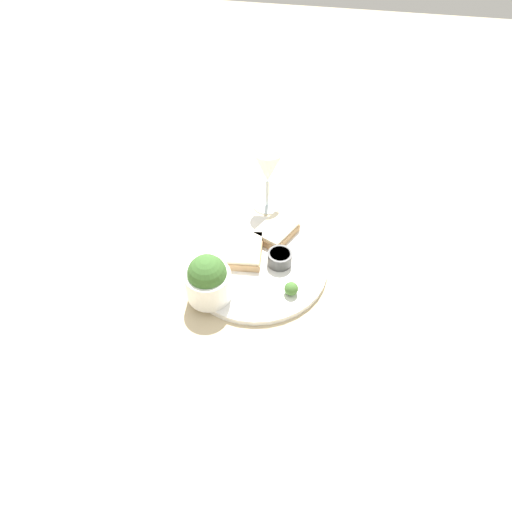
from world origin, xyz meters
The scene contains 8 objects.
ground_plane centered at (0.00, 0.00, 0.00)m, with size 4.00×4.00×0.00m, color #C6B289.
dinner_plate centered at (0.00, 0.00, 0.01)m, with size 0.31×0.31×0.01m.
salad_bowl centered at (-0.11, 0.07, 0.06)m, with size 0.09×0.09×0.10m.
sauce_ramekin centered at (0.01, -0.05, 0.03)m, with size 0.05×0.05×0.03m.
cheese_toast_near centered at (0.02, 0.03, 0.03)m, with size 0.11×0.09×0.03m.
cheese_toast_far centered at (0.09, -0.03, 0.03)m, with size 0.12×0.10×0.03m.
wine_glass centered at (0.21, 0.02, 0.11)m, with size 0.07×0.07×0.16m.
garnish centered at (-0.07, -0.09, 0.03)m, with size 0.03×0.03×0.03m.
Camera 1 is at (-0.57, -0.13, 0.65)m, focal length 28.00 mm.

